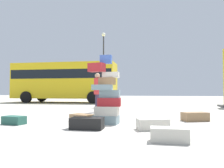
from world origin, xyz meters
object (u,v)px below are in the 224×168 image
object	(u,v)px
suitcase_cream_left_side	(169,135)
parked_bus	(65,80)
suitcase_brown_upright_blue	(82,118)
lamp_post	(104,57)
suitcase_teal_foreground_far	(14,120)
suitcase_brown_white_trunk	(195,117)
suitcase_tower	(107,98)
suitcase_cream_behind_tower	(153,124)
suitcase_black_right_side	(87,123)
person_bearded_onlooker	(97,89)
person_tourist_with_camera	(102,91)

from	to	relation	value
suitcase_cream_left_side	parked_bus	bearing A→B (deg)	120.24
suitcase_brown_upright_blue	lamp_post	xyz separation A→B (m)	(-3.11, 13.18, 4.02)
parked_bus	suitcase_teal_foreground_far	bearing A→B (deg)	-74.55
suitcase_brown_white_trunk	suitcase_cream_left_side	bearing A→B (deg)	-128.39
parked_bus	suitcase_brown_white_trunk	bearing A→B (deg)	-50.71
parked_bus	suitcase_tower	bearing A→B (deg)	-62.86
suitcase_tower	parked_bus	world-z (taller)	parked_bus
suitcase_tower	suitcase_cream_left_side	xyz separation A→B (m)	(1.62, -1.78, -0.58)
suitcase_brown_upright_blue	suitcase_cream_behind_tower	size ratio (longest dim) A/B	0.97
suitcase_brown_upright_blue	suitcase_black_right_side	world-z (taller)	suitcase_black_right_side
person_bearded_onlooker	suitcase_tower	bearing A→B (deg)	-13.76
suitcase_tower	suitcase_cream_left_side	bearing A→B (deg)	-47.66
suitcase_teal_foreground_far	lamp_post	bearing A→B (deg)	104.50
suitcase_tower	lamp_post	world-z (taller)	lamp_post
suitcase_brown_upright_blue	lamp_post	size ratio (longest dim) A/B	0.11
suitcase_tower	suitcase_black_right_side	bearing A→B (deg)	-104.77
suitcase_brown_upright_blue	suitcase_cream_behind_tower	bearing A→B (deg)	0.46
suitcase_tower	person_tourist_with_camera	size ratio (longest dim) A/B	1.19
suitcase_black_right_side	person_tourist_with_camera	distance (m)	6.92
person_bearded_onlooker	parked_bus	distance (m)	9.06
person_bearded_onlooker	lamp_post	xyz separation A→B (m)	(-2.69, 10.37, 3.14)
suitcase_cream_left_side	parked_bus	size ratio (longest dim) A/B	0.08
suitcase_teal_foreground_far	suitcase_brown_upright_blue	world-z (taller)	suitcase_teal_foreground_far
suitcase_tower	suitcase_cream_left_side	distance (m)	2.47
suitcase_brown_upright_blue	suitcase_brown_white_trunk	bearing A→B (deg)	39.22
suitcase_cream_behind_tower	lamp_post	world-z (taller)	lamp_post
suitcase_tower	suitcase_cream_behind_tower	world-z (taller)	suitcase_tower
suitcase_cream_behind_tower	person_bearded_onlooker	world-z (taller)	person_bearded_onlooker
suitcase_brown_white_trunk	suitcase_black_right_side	bearing A→B (deg)	-165.11
suitcase_black_right_side	parked_bus	distance (m)	13.04
suitcase_tower	person_bearded_onlooker	world-z (taller)	suitcase_tower
suitcase_brown_upright_blue	suitcase_cream_left_side	bearing A→B (deg)	-16.78
suitcase_brown_upright_blue	suitcase_black_right_side	xyz separation A→B (m)	(0.58, -1.16, 0.03)
suitcase_black_right_side	suitcase_brown_white_trunk	bearing A→B (deg)	34.17
suitcase_black_right_side	suitcase_tower	bearing A→B (deg)	71.29
person_tourist_with_camera	parked_bus	size ratio (longest dim) A/B	0.19
suitcase_black_right_side	person_bearded_onlooker	bearing A→B (deg)	100.27
suitcase_teal_foreground_far	lamp_post	xyz separation A→B (m)	(-1.52, 14.10, 4.02)
suitcase_brown_upright_blue	suitcase_black_right_side	bearing A→B (deg)	-40.01
suitcase_cream_left_side	suitcase_cream_behind_tower	distance (m)	1.22
person_tourist_with_camera	suitcase_brown_white_trunk	bearing A→B (deg)	25.55
suitcase_tower	lamp_post	bearing A→B (deg)	106.28
suitcase_teal_foreground_far	suitcase_cream_behind_tower	xyz separation A→B (m)	(3.68, 0.04, 0.02)
suitcase_black_right_side	lamp_post	xyz separation A→B (m)	(-3.69, 14.34, 3.99)
person_tourist_with_camera	suitcase_cream_behind_tower	bearing A→B (deg)	8.63
suitcase_tower	suitcase_brown_white_trunk	bearing A→B (deg)	26.28
suitcase_cream_left_side	suitcase_black_right_side	distance (m)	2.05
person_tourist_with_camera	lamp_post	bearing A→B (deg)	178.28
parked_bus	lamp_post	distance (m)	4.45
suitcase_tower	suitcase_cream_behind_tower	bearing A→B (deg)	-25.57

